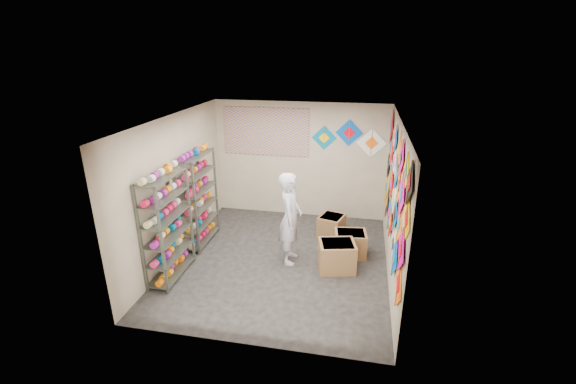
% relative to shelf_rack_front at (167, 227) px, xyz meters
% --- Properties ---
extents(ground, '(4.50, 4.50, 0.00)m').
position_rel_shelf_rack_front_xyz_m(ground, '(1.78, 0.85, -0.95)').
color(ground, black).
extents(room_walls, '(4.50, 4.50, 4.50)m').
position_rel_shelf_rack_front_xyz_m(room_walls, '(1.78, 0.85, 0.69)').
color(room_walls, '#B8A88D').
rests_on(room_walls, ground).
extents(shelf_rack_front, '(0.40, 1.10, 1.90)m').
position_rel_shelf_rack_front_xyz_m(shelf_rack_front, '(0.00, 0.00, 0.00)').
color(shelf_rack_front, '#4C5147').
rests_on(shelf_rack_front, ground).
extents(shelf_rack_back, '(0.40, 1.10, 1.90)m').
position_rel_shelf_rack_front_xyz_m(shelf_rack_back, '(0.00, 1.30, 0.00)').
color(shelf_rack_back, '#4C5147').
rests_on(shelf_rack_back, ground).
extents(string_spools, '(0.12, 2.36, 0.12)m').
position_rel_shelf_rack_front_xyz_m(string_spools, '(-0.00, 0.65, 0.10)').
color(string_spools, '#E8286A').
rests_on(string_spools, ground).
extents(kite_wall_display, '(0.06, 4.35, 2.11)m').
position_rel_shelf_rack_front_xyz_m(kite_wall_display, '(3.76, 0.85, 0.68)').
color(kite_wall_display, '#FF630B').
rests_on(kite_wall_display, room_walls).
extents(back_wall_kites, '(1.66, 0.02, 0.84)m').
position_rel_shelf_rack_front_xyz_m(back_wall_kites, '(2.92, 3.09, 0.98)').
color(back_wall_kites, '#006892').
rests_on(back_wall_kites, room_walls).
extents(poster, '(2.00, 0.01, 1.10)m').
position_rel_shelf_rack_front_xyz_m(poster, '(0.98, 3.08, 1.05)').
color(poster, '#624494').
rests_on(poster, room_walls).
extents(shopkeeper, '(0.70, 0.51, 1.76)m').
position_rel_shelf_rack_front_xyz_m(shopkeeper, '(1.97, 0.91, -0.07)').
color(shopkeeper, '#BCB9B7').
rests_on(shopkeeper, ground).
extents(carton_a, '(0.74, 0.66, 0.54)m').
position_rel_shelf_rack_front_xyz_m(carton_a, '(2.86, 0.77, -0.68)').
color(carton_a, brown).
rests_on(carton_a, ground).
extents(carton_b, '(0.65, 0.56, 0.49)m').
position_rel_shelf_rack_front_xyz_m(carton_b, '(3.08, 1.32, -0.71)').
color(carton_b, brown).
rests_on(carton_b, ground).
extents(carton_c, '(0.61, 0.64, 0.46)m').
position_rel_shelf_rack_front_xyz_m(carton_c, '(2.65, 2.09, -0.72)').
color(carton_c, brown).
rests_on(carton_c, ground).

